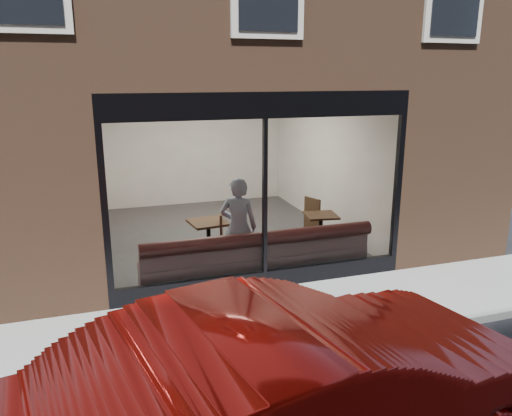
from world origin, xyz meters
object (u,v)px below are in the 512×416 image
object	(u,v)px
cafe_chair_left	(212,249)
parked_car	(293,404)
person	(238,227)
cafe_table_right	(321,215)
cafe_chair_right	(305,232)
banquette	(257,267)
cafe_table_left	(208,222)

from	to	relation	value
cafe_chair_left	parked_car	bearing A→B (deg)	100.06
person	parked_car	world-z (taller)	person
cafe_table_right	parked_car	xyz separation A→B (m)	(-2.81, -5.38, 0.09)
person	cafe_chair_right	distance (m)	2.29
cafe_table_right	parked_car	distance (m)	6.07
banquette	cafe_table_left	xyz separation A→B (m)	(-0.58, 1.20, 0.52)
cafe_table_right	parked_car	bearing A→B (deg)	-117.59
cafe_table_right	cafe_chair_right	xyz separation A→B (m)	(-0.10, 0.53, -0.50)
person	parked_car	xyz separation A→B (m)	(-0.90, -4.69, -0.05)
banquette	cafe_table_left	world-z (taller)	cafe_table_left
cafe_chair_left	parked_car	world-z (taller)	parked_car
cafe_table_left	cafe_table_right	xyz separation A→B (m)	(2.24, -0.22, 0.00)
cafe_chair_left	parked_car	xyz separation A→B (m)	(-0.60, -5.51, 0.59)
cafe_chair_right	parked_car	bearing A→B (deg)	43.26
cafe_chair_right	cafe_chair_left	bearing A→B (deg)	-11.32
cafe_table_right	cafe_chair_left	distance (m)	2.27
person	parked_car	distance (m)	4.77
banquette	cafe_table_right	distance (m)	2.00
person	cafe_table_left	xyz separation A→B (m)	(-0.33, 0.92, -0.14)
person	cafe_table_right	distance (m)	2.04
banquette	cafe_table_left	bearing A→B (deg)	115.67
banquette	cafe_table_left	distance (m)	1.42
person	cafe_chair_left	bearing A→B (deg)	-47.69
person	cafe_chair_right	world-z (taller)	person
cafe_table_right	cafe_chair_right	size ratio (longest dim) A/B	1.40
cafe_table_left	parked_car	world-z (taller)	parked_car
cafe_chair_left	cafe_chair_right	size ratio (longest dim) A/B	0.84
banquette	parked_car	xyz separation A→B (m)	(-1.15, -4.41, 0.61)
banquette	person	xyz separation A→B (m)	(-0.25, 0.28, 0.66)
person	cafe_table_right	world-z (taller)	person
person	cafe_table_left	distance (m)	0.99
banquette	parked_car	world-z (taller)	parked_car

